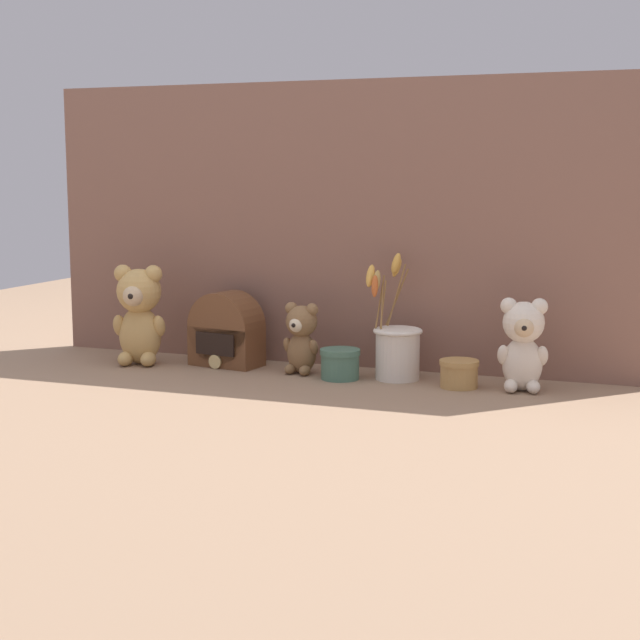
# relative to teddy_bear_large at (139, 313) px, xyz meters

# --- Properties ---
(ground_plane) EXTENTS (4.00, 4.00, 0.00)m
(ground_plane) POSITION_rel_teddy_bear_large_xyz_m (0.52, 0.01, -0.14)
(ground_plane) COLOR #8E7056
(backdrop_wall) EXTENTS (1.70, 0.02, 0.76)m
(backdrop_wall) POSITION_rel_teddy_bear_large_xyz_m (0.52, 0.18, 0.24)
(backdrop_wall) COLOR #845B4C
(backdrop_wall) RESTS_ON ground
(teddy_bear_large) EXTENTS (0.15, 0.14, 0.27)m
(teddy_bear_large) POSITION_rel_teddy_bear_large_xyz_m (0.00, 0.00, 0.00)
(teddy_bear_large) COLOR tan
(teddy_bear_large) RESTS_ON ground
(teddy_bear_medium) EXTENTS (0.13, 0.11, 0.23)m
(teddy_bear_medium) POSITION_rel_teddy_bear_large_xyz_m (1.04, 0.03, -0.02)
(teddy_bear_medium) COLOR beige
(teddy_bear_medium) RESTS_ON ground
(teddy_bear_small) EXTENTS (0.10, 0.09, 0.19)m
(teddy_bear_small) POSITION_rel_teddy_bear_large_xyz_m (0.46, 0.04, -0.05)
(teddy_bear_small) COLOR olive
(teddy_bear_small) RESTS_ON ground
(flower_vase) EXTENTS (0.15, 0.15, 0.32)m
(flower_vase) POSITION_rel_teddy_bear_large_xyz_m (0.72, 0.05, -0.06)
(flower_vase) COLOR silver
(flower_vase) RESTS_ON ground
(vintage_radio) EXTENTS (0.20, 0.13, 0.20)m
(vintage_radio) POSITION_rel_teddy_bear_large_xyz_m (0.23, 0.06, -0.05)
(vintage_radio) COLOR brown
(vintage_radio) RESTS_ON ground
(decorative_tin_tall) EXTENTS (0.10, 0.10, 0.08)m
(decorative_tin_tall) POSITION_rel_teddy_bear_large_xyz_m (0.58, 0.00, -0.10)
(decorative_tin_tall) COLOR #47705B
(decorative_tin_tall) RESTS_ON ground
(decorative_tin_short) EXTENTS (0.10, 0.10, 0.07)m
(decorative_tin_short) POSITION_rel_teddy_bear_large_xyz_m (0.89, 0.01, -0.11)
(decorative_tin_short) COLOR tan
(decorative_tin_short) RESTS_ON ground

